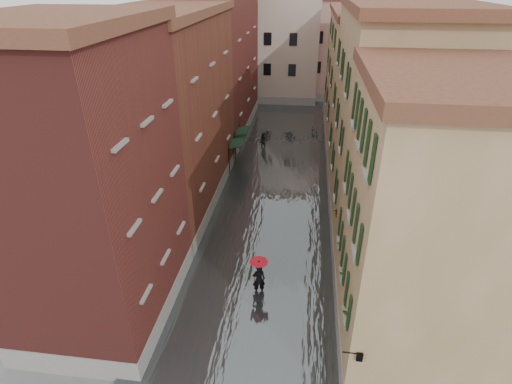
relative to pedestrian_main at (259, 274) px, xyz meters
The scene contains 16 objects.
ground 1.26m from the pedestrian_main, 124.42° to the left, with size 120.00×120.00×0.00m, color #5F5F61.
floodwater 13.21m from the pedestrian_main, 90.47° to the left, with size 10.00×60.00×0.20m, color #424849.
building_left_near 9.03m from the pedestrian_main, 165.47° to the right, with size 6.00×8.00×13.00m, color maroon.
building_left_mid 12.63m from the pedestrian_main, 127.82° to the left, with size 6.00×14.00×12.50m, color brown.
building_left_far 25.83m from the pedestrian_main, 106.40° to the left, with size 6.00×16.00×14.00m, color maroon.
building_right_near 8.44m from the pedestrian_main, 14.97° to the right, with size 6.00×8.00×11.50m, color olive.
building_right_mid 12.61m from the pedestrian_main, 53.03° to the left, with size 6.00×14.00×13.00m, color tan.
building_right_far 25.52m from the pedestrian_main, 74.08° to the left, with size 6.00×16.00×11.50m, color olive.
building_end_cream 38.64m from the pedestrian_main, 94.66° to the left, with size 12.00×9.00×13.00m, color beige.
building_end_pink 40.87m from the pedestrian_main, 81.65° to the left, with size 10.00×9.00×12.00m, color tan.
awning_near 15.27m from the pedestrian_main, 103.66° to the left, with size 1.09×2.97×2.80m.
awning_far 17.37m from the pedestrian_main, 101.97° to the left, with size 1.09×3.03×2.80m.
wall_lantern 7.42m from the pedestrian_main, 54.14° to the right, with size 0.71×0.22×0.35m.
window_planters 4.65m from the pedestrian_main, ahead, with size 0.59×8.28×0.84m.
pedestrian_main is the anchor object (origin of this frame).
pedestrian_far 19.73m from the pedestrian_main, 95.77° to the left, with size 0.75×0.58×1.54m, color black.
Camera 1 is at (1.99, -15.81, 14.65)m, focal length 28.00 mm.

